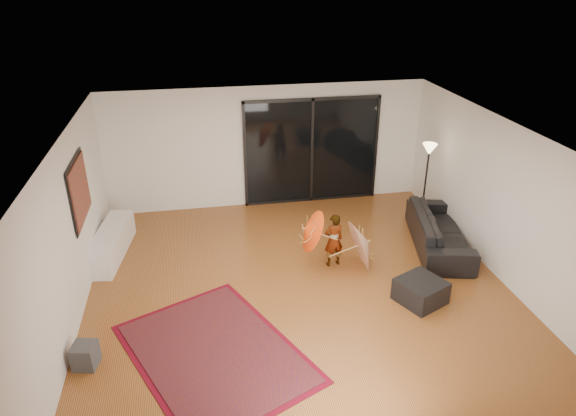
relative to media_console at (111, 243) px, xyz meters
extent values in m
plane|color=#A4572D|center=(3.25, -1.72, -0.25)|extent=(7.00, 7.00, 0.00)
plane|color=white|center=(3.25, -1.72, 2.45)|extent=(7.00, 7.00, 0.00)
plane|color=silver|center=(3.25, 1.78, 1.10)|extent=(7.00, 0.00, 7.00)
plane|color=silver|center=(3.25, -5.22, 1.10)|extent=(7.00, 0.00, 7.00)
plane|color=silver|center=(-0.25, -1.72, 1.10)|extent=(0.00, 7.00, 7.00)
plane|color=silver|center=(6.75, -1.72, 1.10)|extent=(0.00, 7.00, 7.00)
cube|color=black|center=(4.25, 1.75, 0.95)|extent=(3.00, 0.04, 2.40)
cube|color=black|center=(4.25, 1.73, 2.12)|extent=(3.06, 0.06, 0.06)
cube|color=black|center=(4.25, 1.73, -0.22)|extent=(3.06, 0.06, 0.06)
cube|color=black|center=(4.25, 1.73, 0.95)|extent=(0.06, 0.06, 2.40)
cube|color=black|center=(-0.23, -0.72, 1.40)|extent=(0.02, 1.28, 1.08)
cube|color=#1C4621|center=(-0.21, -0.72, 1.40)|extent=(0.03, 1.18, 0.98)
cube|color=white|center=(0.00, 0.00, 0.00)|extent=(0.72, 1.87, 0.51)
cube|color=#424244|center=(0.00, -3.02, -0.08)|extent=(0.37, 0.37, 0.35)
cube|color=#580716|center=(1.74, -3.11, -0.25)|extent=(3.03, 3.43, 0.01)
cube|color=maroon|center=(1.74, -3.11, -0.24)|extent=(2.82, 3.22, 0.02)
imported|color=black|center=(6.20, -0.83, 0.09)|extent=(1.44, 2.48, 0.68)
cube|color=black|center=(5.11, -2.47, -0.06)|extent=(0.89, 0.89, 0.38)
cylinder|color=black|center=(6.35, 0.29, -0.24)|extent=(0.30, 0.30, 0.03)
cylinder|color=black|center=(6.35, 0.29, 0.54)|extent=(0.04, 0.04, 1.58)
cone|color=#FFD899|center=(6.35, 0.29, 1.35)|extent=(0.30, 0.30, 0.23)
imported|color=#999999|center=(4.01, -1.11, 0.26)|extent=(0.41, 0.31, 1.02)
cone|color=#DA3D0B|center=(3.46, -1.16, 0.48)|extent=(0.48, 0.77, 0.77)
cylinder|color=#AC874A|center=(3.46, -1.16, 0.15)|extent=(0.46, 0.02, 0.23)
cylinder|color=#AC874A|center=(3.46, -1.16, 0.59)|extent=(0.06, 0.02, 0.04)
cone|color=silver|center=(4.61, -1.26, 0.25)|extent=(0.48, 0.93, 0.95)
cylinder|color=#AC874A|center=(4.61, -1.26, -0.12)|extent=(0.53, 0.02, 0.20)
cylinder|color=#AC874A|center=(4.61, -1.26, 0.37)|extent=(0.06, 0.02, 0.04)
camera|label=1|loc=(1.71, -8.87, 4.74)|focal=32.00mm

